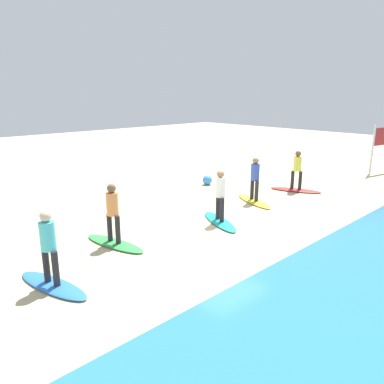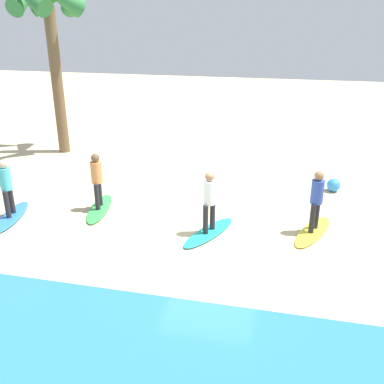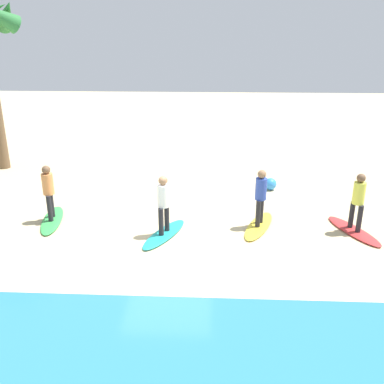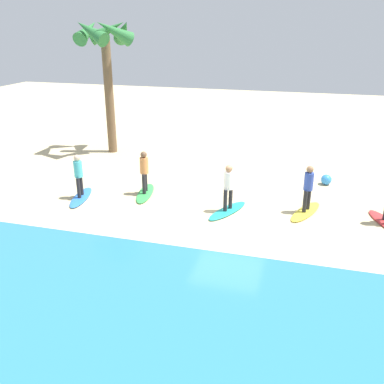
% 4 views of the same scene
% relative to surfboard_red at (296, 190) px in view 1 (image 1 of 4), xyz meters
% --- Properties ---
extents(ground_plane, '(60.00, 60.00, 0.00)m').
position_rel_surfboard_red_xyz_m(ground_plane, '(5.22, 0.46, -0.04)').
color(ground_plane, '#CCB789').
extents(surfboard_red, '(1.33, 2.15, 0.09)m').
position_rel_surfboard_red_xyz_m(surfboard_red, '(0.00, 0.00, 0.00)').
color(surfboard_red, red).
rests_on(surfboard_red, ground).
extents(surfer_red, '(0.32, 0.43, 1.64)m').
position_rel_surfboard_red_xyz_m(surfer_red, '(0.00, 0.00, 0.99)').
color(surfer_red, '#232328').
rests_on(surfer_red, surfboard_red).
extents(surfboard_yellow, '(1.27, 2.16, 0.09)m').
position_rel_surfboard_red_xyz_m(surfboard_yellow, '(2.63, -0.20, 0.00)').
color(surfboard_yellow, yellow).
rests_on(surfboard_yellow, ground).
extents(surfer_yellow, '(0.32, 0.44, 1.64)m').
position_rel_surfboard_red_xyz_m(surfer_yellow, '(2.63, -0.20, 0.99)').
color(surfer_yellow, '#232328').
rests_on(surfer_yellow, surfboard_yellow).
extents(surfboard_teal, '(1.35, 2.15, 0.09)m').
position_rel_surfboard_red_xyz_m(surfboard_teal, '(5.30, 0.46, 0.00)').
color(surfboard_teal, teal).
rests_on(surfboard_teal, ground).
extents(surfer_teal, '(0.32, 0.43, 1.64)m').
position_rel_surfboard_red_xyz_m(surfer_teal, '(5.30, 0.46, 0.99)').
color(surfer_teal, '#232328').
rests_on(surfer_teal, surfboard_teal).
extents(surfboard_green, '(0.93, 2.17, 0.09)m').
position_rel_surfboard_red_xyz_m(surfboard_green, '(8.74, -0.31, 0.00)').
color(surfboard_green, green).
rests_on(surfboard_green, ground).
extents(surfer_green, '(0.32, 0.45, 1.64)m').
position_rel_surfboard_red_xyz_m(surfer_green, '(8.74, -0.31, 0.99)').
color(surfer_green, '#232328').
rests_on(surfer_green, surfboard_green).
extents(surfboard_blue, '(0.99, 2.17, 0.09)m').
position_rel_surfboard_red_xyz_m(surfboard_blue, '(10.95, 0.75, 0.00)').
color(surfboard_blue, blue).
rests_on(surfboard_blue, ground).
extents(surfer_blue, '(0.32, 0.45, 1.64)m').
position_rel_surfboard_red_xyz_m(surfer_blue, '(10.95, 0.75, 0.99)').
color(surfer_blue, '#232328').
rests_on(surfer_blue, surfboard_blue).
extents(beach_ball, '(0.43, 0.43, 0.43)m').
position_rel_surfboard_red_xyz_m(beach_ball, '(1.92, -3.37, 0.17)').
color(beach_ball, '#338CE5').
rests_on(beach_ball, ground).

